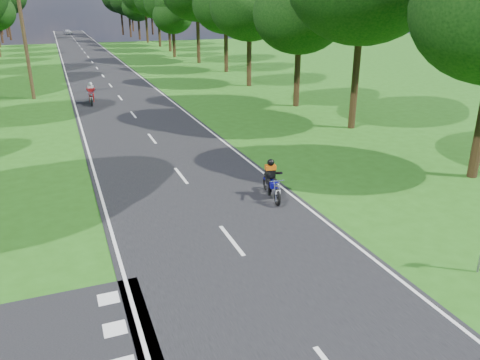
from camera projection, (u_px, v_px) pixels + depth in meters
name	position (u px, v px, depth m)	size (l,w,h in m)	color
ground	(258.00, 274.00, 12.31)	(160.00, 160.00, 0.00)	#235513
main_road	(92.00, 62.00, 55.83)	(7.00, 140.00, 0.02)	black
road_markings	(92.00, 64.00, 54.15)	(7.40, 140.00, 0.01)	silver
telegraph_pole	(25.00, 42.00, 33.20)	(1.20, 0.26, 8.00)	#382616
rider_near_blue	(272.00, 179.00, 16.85)	(0.57, 1.71, 1.43)	#0F0D98
rider_far_red	(91.00, 93.00, 32.55)	(0.60, 1.80, 1.50)	#9D0C0C
distant_car	(68.00, 32.00, 102.25)	(1.44, 3.58, 1.22)	#B4B7BB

